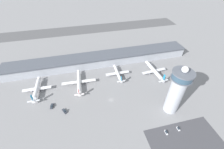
{
  "coord_description": "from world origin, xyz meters",
  "views": [
    {
      "loc": [
        -24.69,
        -105.46,
        127.31
      ],
      "look_at": [
        7.62,
        27.08,
        12.95
      ],
      "focal_mm": 24.0,
      "sensor_mm": 36.0,
      "label": 1
    }
  ],
  "objects_px": {
    "airplane_gate_delta": "(154,71)",
    "car_white_wagon": "(166,132)",
    "service_truck_fuel": "(52,106)",
    "control_tower": "(177,91)",
    "airplane_gate_charlie": "(118,73)",
    "airplane_gate_bravo": "(79,82)",
    "car_red_hatchback": "(178,129)",
    "service_truck_catering": "(65,111)",
    "airplane_gate_alpha": "(37,89)"
  },
  "relations": [
    {
      "from": "control_tower",
      "to": "service_truck_fuel",
      "type": "relative_size",
      "value": 8.06
    },
    {
      "from": "service_truck_catering",
      "to": "service_truck_fuel",
      "type": "bearing_deg",
      "value": 143.02
    },
    {
      "from": "control_tower",
      "to": "service_truck_catering",
      "type": "bearing_deg",
      "value": 168.27
    },
    {
      "from": "airplane_gate_bravo",
      "to": "airplane_gate_delta",
      "type": "distance_m",
      "value": 98.23
    },
    {
      "from": "airplane_gate_charlie",
      "to": "service_truck_catering",
      "type": "xyz_separation_m",
      "value": [
        -67.56,
        -42.13,
        -3.27
      ]
    },
    {
      "from": "airplane_gate_alpha",
      "to": "car_red_hatchback",
      "type": "bearing_deg",
      "value": -31.59
    },
    {
      "from": "airplane_gate_alpha",
      "to": "car_white_wagon",
      "type": "xyz_separation_m",
      "value": [
        119.84,
        -82.08,
        -3.49
      ]
    },
    {
      "from": "airplane_gate_alpha",
      "to": "service_truck_fuel",
      "type": "xyz_separation_m",
      "value": [
        17.77,
        -27.26,
        -3.15
      ]
    },
    {
      "from": "airplane_gate_alpha",
      "to": "airplane_gate_delta",
      "type": "xyz_separation_m",
      "value": [
        146.36,
        -2.41,
        0.62
      ]
    },
    {
      "from": "airplane_gate_alpha",
      "to": "airplane_gate_charlie",
      "type": "distance_m",
      "value": 98.39
    },
    {
      "from": "airplane_gate_charlie",
      "to": "airplane_gate_delta",
      "type": "height_order",
      "value": "airplane_gate_delta"
    },
    {
      "from": "control_tower",
      "to": "airplane_gate_charlie",
      "type": "distance_m",
      "value": 78.2
    },
    {
      "from": "car_white_wagon",
      "to": "car_red_hatchback",
      "type": "bearing_deg",
      "value": 2.66
    },
    {
      "from": "car_white_wagon",
      "to": "airplane_gate_bravo",
      "type": "bearing_deg",
      "value": 131.02
    },
    {
      "from": "airplane_gate_delta",
      "to": "car_white_wagon",
      "type": "distance_m",
      "value": 84.06
    },
    {
      "from": "airplane_gate_delta",
      "to": "car_white_wagon",
      "type": "relative_size",
      "value": 9.11
    },
    {
      "from": "airplane_gate_delta",
      "to": "airplane_gate_bravo",
      "type": "bearing_deg",
      "value": 178.41
    },
    {
      "from": "service_truck_fuel",
      "to": "car_white_wagon",
      "type": "height_order",
      "value": "service_truck_fuel"
    },
    {
      "from": "airplane_gate_bravo",
      "to": "car_red_hatchback",
      "type": "distance_m",
      "value": 117.55
    },
    {
      "from": "airplane_gate_charlie",
      "to": "car_red_hatchback",
      "type": "xyz_separation_m",
      "value": [
        34.26,
        -86.63,
        -3.61
      ]
    },
    {
      "from": "airplane_gate_alpha",
      "to": "service_truck_catering",
      "type": "distance_m",
      "value": 48.17
    },
    {
      "from": "airplane_gate_charlie",
      "to": "service_truck_fuel",
      "type": "relative_size",
      "value": 4.98
    },
    {
      "from": "airplane_gate_alpha",
      "to": "service_truck_fuel",
      "type": "distance_m",
      "value": 32.69
    },
    {
      "from": "airplane_gate_alpha",
      "to": "airplane_gate_bravo",
      "type": "relative_size",
      "value": 0.9
    },
    {
      "from": "control_tower",
      "to": "service_truck_fuel",
      "type": "bearing_deg",
      "value": 165.06
    },
    {
      "from": "airplane_gate_alpha",
      "to": "service_truck_fuel",
      "type": "height_order",
      "value": "airplane_gate_alpha"
    },
    {
      "from": "airplane_gate_charlie",
      "to": "car_red_hatchback",
      "type": "relative_size",
      "value": 7.78
    },
    {
      "from": "airplane_gate_charlie",
      "to": "control_tower",
      "type": "bearing_deg",
      "value": -59.07
    },
    {
      "from": "airplane_gate_delta",
      "to": "service_truck_catering",
      "type": "xyz_separation_m",
      "value": [
        -115.66,
        -34.58,
        -3.79
      ]
    },
    {
      "from": "service_truck_catering",
      "to": "car_white_wagon",
      "type": "relative_size",
      "value": 1.47
    },
    {
      "from": "service_truck_fuel",
      "to": "car_red_hatchback",
      "type": "xyz_separation_m",
      "value": [
        114.74,
        -54.23,
        -0.36
      ]
    },
    {
      "from": "airplane_gate_alpha",
      "to": "airplane_gate_bravo",
      "type": "distance_m",
      "value": 48.17
    },
    {
      "from": "airplane_gate_delta",
      "to": "airplane_gate_alpha",
      "type": "bearing_deg",
      "value": 179.06
    },
    {
      "from": "airplane_gate_alpha",
      "to": "service_truck_fuel",
      "type": "bearing_deg",
      "value": -56.9
    },
    {
      "from": "airplane_gate_delta",
      "to": "car_red_hatchback",
      "type": "relative_size",
      "value": 9.96
    },
    {
      "from": "airplane_gate_alpha",
      "to": "car_white_wagon",
      "type": "relative_size",
      "value": 8.27
    },
    {
      "from": "car_white_wagon",
      "to": "car_red_hatchback",
      "type": "relative_size",
      "value": 1.09
    },
    {
      "from": "service_truck_catering",
      "to": "car_red_hatchback",
      "type": "distance_m",
      "value": 111.12
    },
    {
      "from": "airplane_gate_bravo",
      "to": "car_white_wagon",
      "type": "xyz_separation_m",
      "value": [
        71.68,
        -82.39,
        -3.48
      ]
    },
    {
      "from": "airplane_gate_bravo",
      "to": "service_truck_fuel",
      "type": "distance_m",
      "value": 41.15
    },
    {
      "from": "airplane_gate_delta",
      "to": "car_white_wagon",
      "type": "xyz_separation_m",
      "value": [
        -26.52,
        -79.66,
        -4.11
      ]
    },
    {
      "from": "airplane_gate_bravo",
      "to": "service_truck_fuel",
      "type": "relative_size",
      "value": 6.47
    },
    {
      "from": "service_truck_fuel",
      "to": "car_white_wagon",
      "type": "bearing_deg",
      "value": -28.24
    },
    {
      "from": "airplane_gate_bravo",
      "to": "airplane_gate_delta",
      "type": "relative_size",
      "value": 1.01
    },
    {
      "from": "service_truck_catering",
      "to": "car_white_wagon",
      "type": "bearing_deg",
      "value": -26.83
    },
    {
      "from": "car_red_hatchback",
      "to": "service_truck_catering",
      "type": "bearing_deg",
      "value": 156.39
    },
    {
      "from": "control_tower",
      "to": "car_red_hatchback",
      "type": "relative_size",
      "value": 12.58
    },
    {
      "from": "airplane_gate_charlie",
      "to": "car_white_wagon",
      "type": "relative_size",
      "value": 7.11
    },
    {
      "from": "car_red_hatchback",
      "to": "car_white_wagon",
      "type": "bearing_deg",
      "value": -177.34
    },
    {
      "from": "airplane_gate_bravo",
      "to": "airplane_gate_charlie",
      "type": "relative_size",
      "value": 1.3
    }
  ]
}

